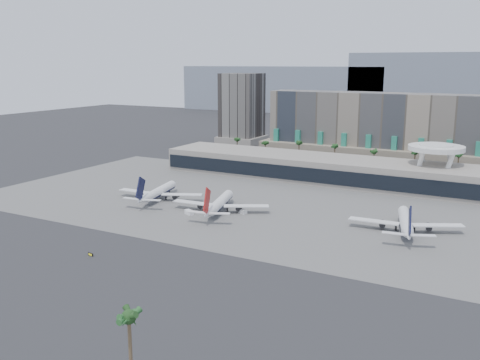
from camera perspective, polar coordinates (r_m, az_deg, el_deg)
The scene contains 15 objects.
ground at distance 185.17m, azimuth -3.20°, elevation -6.41°, with size 900.00×900.00×0.00m, color #232326.
apron_pad at distance 231.72m, azimuth 3.94°, elevation -2.53°, with size 260.00×130.00×0.06m, color #5B5B59.
mountain_ridge at distance 623.02m, azimuth 22.74°, elevation 8.74°, with size 680.00×60.00×70.00m.
hotel at distance 336.44m, azimuth 14.08°, elevation 4.73°, with size 140.00×30.00×42.00m.
office_tower at distance 397.77m, azimuth 0.20°, elevation 7.13°, with size 30.00×30.00×52.00m.
terminal at distance 279.89m, azimuth 8.64°, elevation 1.33°, with size 170.00×32.50×14.50m.
saucer_structure at distance 270.74m, azimuth 20.19°, elevation 2.90°, with size 26.00×26.00×21.89m.
palm_row at distance 310.03m, azimuth 12.10°, elevation 3.02°, with size 157.80×2.80×13.10m.
airliner_left at distance 239.56m, azimuth -8.70°, elevation -1.27°, with size 38.93×40.47×14.15m.
airliner_centre at distance 217.71m, azimuth -2.23°, elevation -2.50°, with size 39.54×41.00×14.49m.
airliner_right at distance 201.50m, azimuth 17.25°, elevation -4.31°, with size 39.55×41.03×14.45m.
service_vehicle_a at distance 215.32m, azimuth -5.45°, elevation -3.46°, with size 3.94×1.93×1.93m, color white.
service_vehicle_b at distance 215.85m, azimuth 0.29°, elevation -3.39°, with size 3.45×1.97×1.77m, color silver.
taxiway_sign at distance 176.55m, azimuth -15.65°, elevation -7.66°, with size 2.21×0.63×1.00m.
near_palm_b at distance 103.35m, azimuth -11.74°, elevation -14.87°, with size 6.00×6.00×15.73m.
Camera 1 is at (92.35, -148.95, 59.77)m, focal length 40.00 mm.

